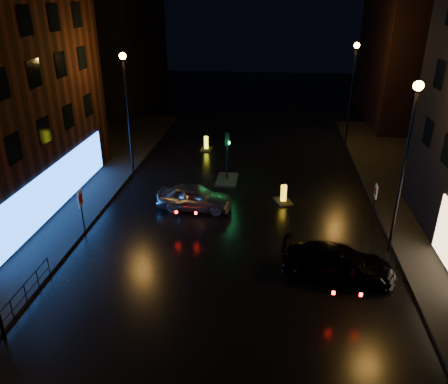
# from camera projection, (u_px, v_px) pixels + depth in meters

# --- Properties ---
(ground) EXTENTS (120.00, 120.00, 0.00)m
(ground) POSITION_uv_depth(u_px,v_px,m) (220.00, 319.00, 17.22)
(ground) COLOR black
(ground) RESTS_ON ground
(pavement_left) EXTENTS (12.00, 44.00, 0.15)m
(pavement_left) POSITION_uv_depth(u_px,v_px,m) (2.00, 209.00, 25.85)
(pavement_left) COLOR black
(pavement_left) RESTS_ON ground
(building_far_left) EXTENTS (8.00, 16.00, 14.00)m
(building_far_left) POSITION_uv_depth(u_px,v_px,m) (113.00, 41.00, 47.61)
(building_far_left) COLOR black
(building_far_left) RESTS_ON ground
(building_far_right) EXTENTS (8.00, 14.00, 12.00)m
(building_far_right) POSITION_uv_depth(u_px,v_px,m) (413.00, 59.00, 42.14)
(building_far_right) COLOR black
(building_far_right) RESTS_ON ground
(street_lamp_lfar) EXTENTS (0.44, 0.44, 8.37)m
(street_lamp_lfar) POSITION_uv_depth(u_px,v_px,m) (126.00, 97.00, 28.37)
(street_lamp_lfar) COLOR black
(street_lamp_lfar) RESTS_ON ground
(street_lamp_rnear) EXTENTS (0.44, 0.44, 8.37)m
(street_lamp_rnear) POSITION_uv_depth(u_px,v_px,m) (408.00, 144.00, 19.55)
(street_lamp_rnear) COLOR black
(street_lamp_rnear) RESTS_ON ground
(street_lamp_rfar) EXTENTS (0.44, 0.44, 8.37)m
(street_lamp_rfar) POSITION_uv_depth(u_px,v_px,m) (353.00, 80.00, 34.02)
(street_lamp_rfar) COLOR black
(street_lamp_rfar) RESTS_ON ground
(traffic_signal) EXTENTS (1.40, 2.40, 3.45)m
(traffic_signal) POSITION_uv_depth(u_px,v_px,m) (227.00, 174.00, 29.80)
(traffic_signal) COLOR black
(traffic_signal) RESTS_ON ground
(guard_railing) EXTENTS (0.05, 6.04, 1.00)m
(guard_railing) POSITION_uv_depth(u_px,v_px,m) (11.00, 306.00, 16.83)
(guard_railing) COLOR black
(guard_railing) RESTS_ON ground
(silver_hatchback) EXTENTS (4.51, 2.02, 1.50)m
(silver_hatchback) POSITION_uv_depth(u_px,v_px,m) (195.00, 197.00, 25.77)
(silver_hatchback) COLOR #A5A8AD
(silver_hatchback) RESTS_ON ground
(dark_sedan) EXTENTS (5.23, 2.66, 1.46)m
(dark_sedan) POSITION_uv_depth(u_px,v_px,m) (338.00, 262.00, 19.56)
(dark_sedan) COLOR black
(dark_sedan) RESTS_ON ground
(bollard_near) EXTENTS (1.30, 1.55, 1.15)m
(bollard_near) POSITION_uv_depth(u_px,v_px,m) (283.00, 199.00, 26.76)
(bollard_near) COLOR black
(bollard_near) RESTS_ON ground
(bollard_far) EXTENTS (0.91, 1.32, 1.13)m
(bollard_far) POSITION_uv_depth(u_px,v_px,m) (206.00, 147.00, 35.83)
(bollard_far) COLOR black
(bollard_far) RESTS_ON ground
(road_sign_left) EXTENTS (0.14, 0.63, 2.58)m
(road_sign_left) POSITION_uv_depth(u_px,v_px,m) (81.00, 202.00, 22.41)
(road_sign_left) COLOR black
(road_sign_left) RESTS_ON ground
(road_sign_right) EXTENTS (0.10, 0.56, 2.31)m
(road_sign_right) POSITION_uv_depth(u_px,v_px,m) (376.00, 195.00, 23.76)
(road_sign_right) COLOR black
(road_sign_right) RESTS_ON ground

